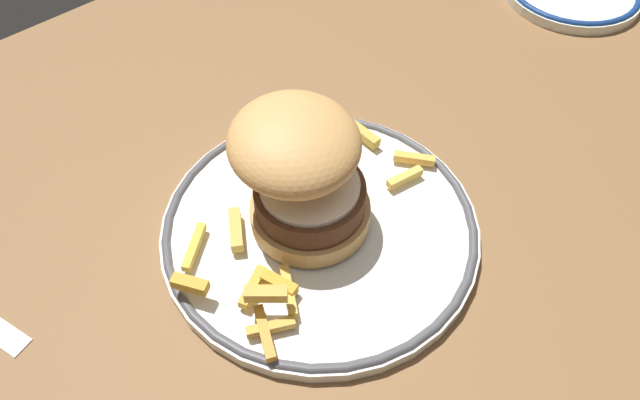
# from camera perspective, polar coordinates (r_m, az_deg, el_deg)

# --- Properties ---
(ground_plane) EXTENTS (1.33, 0.90, 0.04)m
(ground_plane) POSITION_cam_1_polar(r_m,az_deg,el_deg) (0.58, 3.35, -0.91)
(ground_plane) COLOR brown
(dinner_plate) EXTENTS (0.28, 0.28, 0.02)m
(dinner_plate) POSITION_cam_1_polar(r_m,az_deg,el_deg) (0.53, 0.00, -2.55)
(dinner_plate) COLOR white
(dinner_plate) RESTS_ON ground_plane
(burger) EXTENTS (0.13, 0.13, 0.11)m
(burger) POSITION_cam_1_polar(r_m,az_deg,el_deg) (0.49, -1.84, 2.76)
(burger) COLOR tan
(burger) RESTS_ON dinner_plate
(fries_pile) EXTENTS (0.26, 0.19, 0.03)m
(fries_pile) POSITION_cam_1_polar(r_m,az_deg,el_deg) (0.52, -3.29, -2.34)
(fries_pile) COLOR gold
(fries_pile) RESTS_ON dinner_plate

